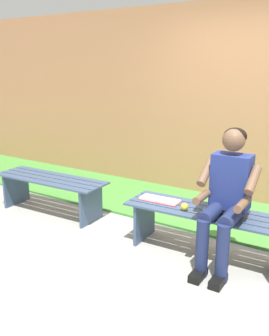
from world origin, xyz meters
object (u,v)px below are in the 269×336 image
(bench_near, at_px, (206,222))
(person_seated, at_px, (226,194))
(apple, at_px, (185,207))
(bench_far, at_px, (51,187))
(book_open, at_px, (160,200))

(bench_near, distance_m, person_seated, 0.42)
(apple, bearing_deg, bench_far, -3.26)
(bench_far, relative_size, book_open, 3.56)
(bench_near, distance_m, bench_far, 2.02)
(bench_near, xyz_separation_m, book_open, (0.50, 0.01, 0.12))
(bench_near, xyz_separation_m, apple, (0.18, 0.11, 0.15))
(apple, height_order, book_open, apple)
(person_seated, distance_m, apple, 0.44)
(person_seated, height_order, apple, person_seated)
(person_seated, xyz_separation_m, apple, (0.39, 0.00, -0.20))
(apple, distance_m, book_open, 0.34)
(person_seated, height_order, book_open, person_seated)
(bench_near, height_order, person_seated, person_seated)
(bench_far, height_order, person_seated, person_seated)
(bench_far, distance_m, person_seated, 2.27)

